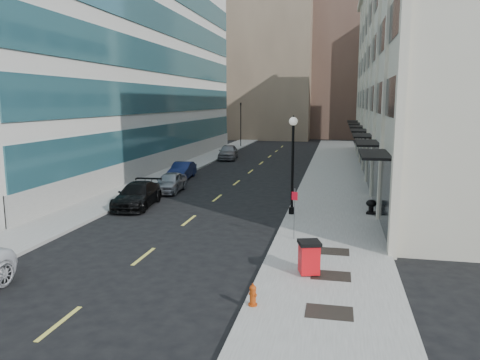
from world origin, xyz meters
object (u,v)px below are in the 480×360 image
at_px(trash_bin, 309,256).
at_px(urn_planter, 371,205).
at_px(lamppost, 293,156).
at_px(sign_post, 294,207).
at_px(car_silver_sedan, 170,182).
at_px(car_black_pickup, 137,195).
at_px(traffic_signal, 241,106).
at_px(car_grey_sedan, 228,152).
at_px(fire_hydrant, 253,295).
at_px(car_blue_sedan, 182,170).

relative_size(trash_bin, urn_planter, 1.53).
bearing_deg(lamppost, sign_post, -83.16).
height_order(car_silver_sedan, trash_bin, trash_bin).
xyz_separation_m(car_black_pickup, car_silver_sedan, (0.30, 4.86, -0.03)).
bearing_deg(trash_bin, traffic_signal, 88.22).
bearing_deg(sign_post, trash_bin, -60.85).
relative_size(car_grey_sedan, fire_hydrant, 6.79).
distance_m(fire_hydrant, trash_bin, 3.38).
distance_m(fire_hydrant, lamppost, 12.37).
relative_size(lamppost, urn_planter, 6.77).
xyz_separation_m(car_grey_sedan, urn_planter, (13.67, -23.49, -0.17)).
distance_m(car_black_pickup, sign_post, 11.28).
bearing_deg(car_blue_sedan, lamppost, -50.29).
height_order(fire_hydrant, trash_bin, trash_bin).
bearing_deg(car_black_pickup, fire_hydrant, -58.69).
bearing_deg(car_black_pickup, car_silver_sedan, 81.03).
height_order(fire_hydrant, urn_planter, urn_planter).
xyz_separation_m(car_black_pickup, trash_bin, (10.87, -9.51, 0.09)).
bearing_deg(car_grey_sedan, traffic_signal, 89.07).
bearing_deg(car_black_pickup, traffic_signal, 86.70).
xyz_separation_m(car_black_pickup, sign_post, (9.94, -5.26, 0.93)).
xyz_separation_m(lamppost, urn_planter, (4.30, 0.87, -2.71)).
relative_size(traffic_signal, car_grey_sedan, 1.47).
height_order(traffic_signal, trash_bin, traffic_signal).
relative_size(traffic_signal, car_black_pickup, 1.40).
bearing_deg(car_silver_sedan, car_blue_sedan, 97.86).
bearing_deg(car_silver_sedan, urn_planter, -21.06).
bearing_deg(car_blue_sedan, car_grey_sedan, 83.97).
xyz_separation_m(car_black_pickup, car_grey_sedan, (-0.01, 23.88, 0.08)).
height_order(car_silver_sedan, sign_post, sign_post).
relative_size(trash_bin, sign_post, 0.53).
relative_size(car_blue_sedan, lamppost, 0.76).
height_order(traffic_signal, urn_planter, traffic_signal).
relative_size(car_silver_sedan, fire_hydrant, 5.81).
bearing_deg(traffic_signal, car_grey_sedan, -84.02).
relative_size(traffic_signal, fire_hydrant, 10.01).
distance_m(traffic_signal, sign_post, 44.42).
distance_m(car_black_pickup, car_blue_sedan, 10.51).
xyz_separation_m(car_blue_sedan, sign_post, (10.67, -15.74, 0.98)).
relative_size(traffic_signal, urn_planter, 8.68).
relative_size(fire_hydrant, lamppost, 0.13).
bearing_deg(car_black_pickup, urn_planter, -3.89).
bearing_deg(urn_planter, trash_bin, -105.77).
xyz_separation_m(car_grey_sedan, sign_post, (9.95, -29.13, 0.85)).
relative_size(traffic_signal, lamppost, 1.28).
bearing_deg(car_silver_sedan, car_grey_sedan, 88.39).
distance_m(lamppost, urn_planter, 5.16).
bearing_deg(trash_bin, car_blue_sedan, 103.67).
xyz_separation_m(fire_hydrant, sign_post, (0.57, 7.26, 1.17)).
bearing_deg(fire_hydrant, urn_planter, 95.49).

